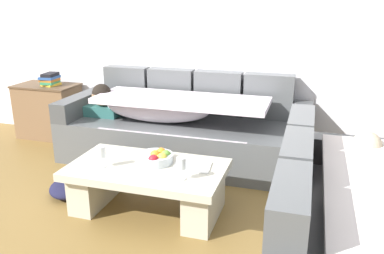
{
  "coord_description": "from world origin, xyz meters",
  "views": [
    {
      "loc": [
        1.25,
        -2.04,
        1.6
      ],
      "look_at": [
        0.3,
        1.07,
        0.55
      ],
      "focal_mm": 37.04,
      "sensor_mm": 36.0,
      "label": 1
    }
  ],
  "objects_px": {
    "couch_near_window": "(357,237)",
    "book_stack_on_cabinet": "(50,79)",
    "open_magazine": "(192,167)",
    "wine_glass_near_left": "(101,153)",
    "fruit_bowl": "(157,158)",
    "crumpled_garment": "(69,188)",
    "coffee_table": "(148,183)",
    "side_cabinet": "(49,111)",
    "couch_along_wall": "(180,129)",
    "wine_glass_near_right": "(181,164)"
  },
  "relations": [
    {
      "from": "wine_glass_near_left",
      "to": "open_magazine",
      "type": "xyz_separation_m",
      "value": [
        0.66,
        0.19,
        -0.11
      ]
    },
    {
      "from": "coffee_table",
      "to": "open_magazine",
      "type": "height_order",
      "value": "open_magazine"
    },
    {
      "from": "open_magazine",
      "to": "crumpled_garment",
      "type": "relative_size",
      "value": 0.7
    },
    {
      "from": "coffee_table",
      "to": "open_magazine",
      "type": "relative_size",
      "value": 4.29
    },
    {
      "from": "couch_near_window",
      "to": "fruit_bowl",
      "type": "distance_m",
      "value": 1.53
    },
    {
      "from": "coffee_table",
      "to": "side_cabinet",
      "type": "relative_size",
      "value": 1.67
    },
    {
      "from": "coffee_table",
      "to": "fruit_bowl",
      "type": "xyz_separation_m",
      "value": [
        0.05,
        0.08,
        0.18
      ]
    },
    {
      "from": "fruit_bowl",
      "to": "open_magazine",
      "type": "distance_m",
      "value": 0.29
    },
    {
      "from": "side_cabinet",
      "to": "crumpled_garment",
      "type": "height_order",
      "value": "side_cabinet"
    },
    {
      "from": "open_magazine",
      "to": "side_cabinet",
      "type": "height_order",
      "value": "side_cabinet"
    },
    {
      "from": "wine_glass_near_left",
      "to": "book_stack_on_cabinet",
      "type": "height_order",
      "value": "book_stack_on_cabinet"
    },
    {
      "from": "coffee_table",
      "to": "wine_glass_near_left",
      "type": "height_order",
      "value": "wine_glass_near_left"
    },
    {
      "from": "side_cabinet",
      "to": "book_stack_on_cabinet",
      "type": "bearing_deg",
      "value": -5.0
    },
    {
      "from": "couch_near_window",
      "to": "coffee_table",
      "type": "bearing_deg",
      "value": 71.89
    },
    {
      "from": "wine_glass_near_left",
      "to": "couch_near_window",
      "type": "bearing_deg",
      "value": -11.64
    },
    {
      "from": "wine_glass_near_right",
      "to": "open_magazine",
      "type": "height_order",
      "value": "wine_glass_near_right"
    },
    {
      "from": "couch_near_window",
      "to": "fruit_bowl",
      "type": "bearing_deg",
      "value": 68.33
    },
    {
      "from": "couch_near_window",
      "to": "couch_along_wall",
      "type": "bearing_deg",
      "value": 44.95
    },
    {
      "from": "couch_near_window",
      "to": "coffee_table",
      "type": "relative_size",
      "value": 1.65
    },
    {
      "from": "couch_along_wall",
      "to": "open_magazine",
      "type": "bearing_deg",
      "value": -66.68
    },
    {
      "from": "couch_along_wall",
      "to": "side_cabinet",
      "type": "height_order",
      "value": "couch_along_wall"
    },
    {
      "from": "couch_near_window",
      "to": "wine_glass_near_right",
      "type": "distance_m",
      "value": 1.2
    },
    {
      "from": "couch_near_window",
      "to": "crumpled_garment",
      "type": "xyz_separation_m",
      "value": [
        -2.23,
        0.53,
        -0.28
      ]
    },
    {
      "from": "couch_along_wall",
      "to": "book_stack_on_cabinet",
      "type": "relative_size",
      "value": 10.39
    },
    {
      "from": "couch_along_wall",
      "to": "open_magazine",
      "type": "height_order",
      "value": "couch_along_wall"
    },
    {
      "from": "side_cabinet",
      "to": "book_stack_on_cabinet",
      "type": "xyz_separation_m",
      "value": [
        0.07,
        -0.01,
        0.39
      ]
    },
    {
      "from": "fruit_bowl",
      "to": "wine_glass_near_right",
      "type": "distance_m",
      "value": 0.37
    },
    {
      "from": "wine_glass_near_right",
      "to": "side_cabinet",
      "type": "distance_m",
      "value": 2.62
    },
    {
      "from": "couch_along_wall",
      "to": "book_stack_on_cabinet",
      "type": "height_order",
      "value": "couch_along_wall"
    },
    {
      "from": "fruit_bowl",
      "to": "open_magazine",
      "type": "height_order",
      "value": "fruit_bowl"
    },
    {
      "from": "open_magazine",
      "to": "wine_glass_near_left",
      "type": "bearing_deg",
      "value": -170.87
    },
    {
      "from": "fruit_bowl",
      "to": "side_cabinet",
      "type": "bearing_deg",
      "value": 147.02
    },
    {
      "from": "couch_along_wall",
      "to": "wine_glass_near_right",
      "type": "xyz_separation_m",
      "value": [
        0.42,
        -1.23,
        0.17
      ]
    },
    {
      "from": "wine_glass_near_left",
      "to": "crumpled_garment",
      "type": "height_order",
      "value": "wine_glass_near_left"
    },
    {
      "from": "fruit_bowl",
      "to": "book_stack_on_cabinet",
      "type": "bearing_deg",
      "value": 146.15
    },
    {
      "from": "couch_along_wall",
      "to": "coffee_table",
      "type": "bearing_deg",
      "value": -84.94
    },
    {
      "from": "side_cabinet",
      "to": "book_stack_on_cabinet",
      "type": "relative_size",
      "value": 3.01
    },
    {
      "from": "open_magazine",
      "to": "book_stack_on_cabinet",
      "type": "height_order",
      "value": "book_stack_on_cabinet"
    },
    {
      "from": "coffee_table",
      "to": "book_stack_on_cabinet",
      "type": "xyz_separation_m",
      "value": [
        -1.78,
        1.31,
        0.47
      ]
    },
    {
      "from": "coffee_table",
      "to": "fruit_bowl",
      "type": "relative_size",
      "value": 4.29
    },
    {
      "from": "book_stack_on_cabinet",
      "to": "crumpled_garment",
      "type": "height_order",
      "value": "book_stack_on_cabinet"
    },
    {
      "from": "couch_along_wall",
      "to": "coffee_table",
      "type": "height_order",
      "value": "couch_along_wall"
    },
    {
      "from": "couch_near_window",
      "to": "book_stack_on_cabinet",
      "type": "xyz_separation_m",
      "value": [
        -3.25,
        1.79,
        0.38
      ]
    },
    {
      "from": "open_magazine",
      "to": "book_stack_on_cabinet",
      "type": "relative_size",
      "value": 1.17
    },
    {
      "from": "couch_near_window",
      "to": "wine_glass_near_left",
      "type": "bearing_deg",
      "value": 78.36
    },
    {
      "from": "fruit_bowl",
      "to": "crumpled_garment",
      "type": "distance_m",
      "value": 0.89
    },
    {
      "from": "couch_along_wall",
      "to": "side_cabinet",
      "type": "relative_size",
      "value": 3.45
    },
    {
      "from": "wine_glass_near_left",
      "to": "side_cabinet",
      "type": "height_order",
      "value": "side_cabinet"
    },
    {
      "from": "side_cabinet",
      "to": "wine_glass_near_right",
      "type": "bearing_deg",
      "value": -33.83
    },
    {
      "from": "couch_near_window",
      "to": "coffee_table",
      "type": "xyz_separation_m",
      "value": [
        -1.47,
        0.48,
        -0.1
      ]
    }
  ]
}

